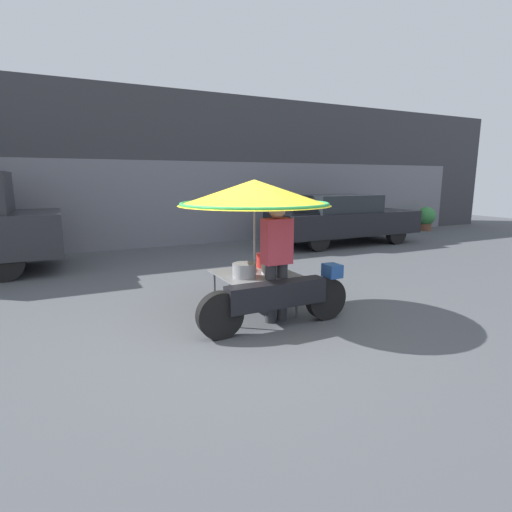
{
  "coord_description": "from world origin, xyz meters",
  "views": [
    {
      "loc": [
        -1.93,
        -4.33,
        1.9
      ],
      "look_at": [
        0.48,
        0.55,
        0.85
      ],
      "focal_mm": 28.0,
      "sensor_mm": 36.0,
      "label": 1
    }
  ],
  "objects_px": {
    "parked_car": "(342,219)",
    "potted_plant": "(426,217)",
    "vendor_person": "(277,256)",
    "vendor_motorcycle_cart": "(257,209)"
  },
  "relations": [
    {
      "from": "parked_car",
      "to": "potted_plant",
      "type": "xyz_separation_m",
      "value": [
        4.82,
        1.15,
        -0.26
      ]
    },
    {
      "from": "vendor_person",
      "to": "vendor_motorcycle_cart",
      "type": "bearing_deg",
      "value": 107.95
    },
    {
      "from": "vendor_motorcycle_cart",
      "to": "parked_car",
      "type": "bearing_deg",
      "value": 41.79
    },
    {
      "from": "parked_car",
      "to": "potted_plant",
      "type": "height_order",
      "value": "parked_car"
    },
    {
      "from": "parked_car",
      "to": "vendor_motorcycle_cart",
      "type": "bearing_deg",
      "value": -138.21
    },
    {
      "from": "vendor_motorcycle_cart",
      "to": "potted_plant",
      "type": "relative_size",
      "value": 2.41
    },
    {
      "from": "vendor_motorcycle_cart",
      "to": "parked_car",
      "type": "distance_m",
      "value": 6.81
    },
    {
      "from": "vendor_motorcycle_cart",
      "to": "potted_plant",
      "type": "xyz_separation_m",
      "value": [
        9.86,
        5.66,
        -1.01
      ]
    },
    {
      "from": "parked_car",
      "to": "potted_plant",
      "type": "relative_size",
      "value": 5.07
    },
    {
      "from": "potted_plant",
      "to": "vendor_person",
      "type": "bearing_deg",
      "value": -148.3
    }
  ]
}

